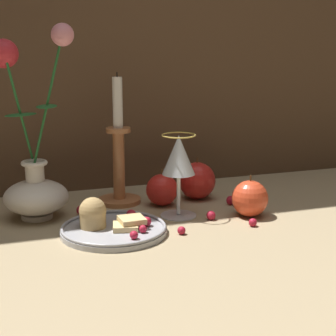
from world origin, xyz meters
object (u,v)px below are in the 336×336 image
at_px(wine_glass, 179,159).
at_px(apple_beside_vase, 250,198).
at_px(candlestick, 119,162).
at_px(apple_near_glass, 197,181).
at_px(apple_at_table_edge, 162,190).
at_px(plate_with_pastries, 110,225).
at_px(vase, 34,170).

xyz_separation_m(wine_glass, apple_beside_vase, (0.14, -0.05, -0.08)).
xyz_separation_m(candlestick, apple_near_glass, (0.17, -0.03, -0.05)).
height_order(apple_near_glass, apple_at_table_edge, apple_near_glass).
relative_size(candlestick, apple_at_table_edge, 3.51).
relative_size(plate_with_pastries, apple_near_glass, 2.08).
height_order(wine_glass, apple_near_glass, wine_glass).
height_order(wine_glass, candlestick, candlestick).
distance_m(apple_beside_vase, apple_near_glass, 0.16).
bearing_deg(plate_with_pastries, vase, 130.97).
xyz_separation_m(vase, candlestick, (0.19, 0.05, -0.01)).
height_order(apple_beside_vase, apple_at_table_edge, apple_beside_vase).
xyz_separation_m(plate_with_pastries, apple_near_glass, (0.24, 0.16, 0.03)).
xyz_separation_m(vase, apple_near_glass, (0.36, 0.02, -0.06)).
bearing_deg(apple_beside_vase, apple_near_glass, 109.69).
relative_size(vase, plate_with_pastries, 1.93).
xyz_separation_m(apple_beside_vase, apple_at_table_edge, (-0.15, 0.13, -0.00)).
height_order(vase, apple_near_glass, vase).
distance_m(vase, apple_near_glass, 0.37).
distance_m(apple_near_glass, apple_at_table_edge, 0.09).
bearing_deg(wine_glass, candlestick, 124.90).
xyz_separation_m(vase, wine_glass, (0.28, -0.08, 0.02)).
bearing_deg(apple_beside_vase, wine_glass, 160.77).
bearing_deg(wine_glass, vase, 163.41).
bearing_deg(apple_beside_vase, apple_at_table_edge, 138.25).
relative_size(candlestick, apple_near_glass, 2.99).
bearing_deg(apple_at_table_edge, vase, 179.92).
distance_m(wine_glass, apple_at_table_edge, 0.12).
height_order(wine_glass, apple_at_table_edge, wine_glass).
bearing_deg(wine_glass, apple_near_glass, 51.68).
bearing_deg(candlestick, vase, -165.43).
bearing_deg(apple_at_table_edge, wine_glass, -84.32).
relative_size(candlestick, apple_beside_vase, 3.31).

